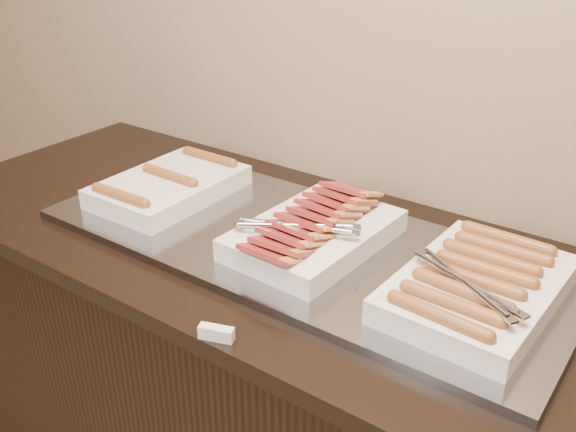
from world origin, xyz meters
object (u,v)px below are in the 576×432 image
object	(u,v)px
dish_left	(169,186)
dish_right	(477,286)
warming_tray	(299,244)
dish_center	(314,231)
counter	(301,401)

from	to	relation	value
dish_left	dish_right	xyz separation A→B (m)	(0.81, -0.00, 0.00)
warming_tray	dish_center	size ratio (longest dim) A/B	3.03
counter	dish_left	size ratio (longest dim) A/B	5.57
dish_left	dish_center	bearing A→B (deg)	-0.90
counter	dish_right	size ratio (longest dim) A/B	5.07
warming_tray	dish_right	bearing A→B (deg)	-0.47
warming_tray	dish_right	size ratio (longest dim) A/B	2.95
warming_tray	dish_left	distance (m)	0.41
dish_left	counter	bearing A→B (deg)	-0.44
counter	warming_tray	bearing A→B (deg)	180.00
counter	warming_tray	xyz separation A→B (m)	(-0.01, 0.00, 0.46)
dish_right	warming_tray	bearing A→B (deg)	-178.35
counter	dish_right	distance (m)	0.64
dish_center	dish_right	distance (m)	0.37
warming_tray	dish_center	xyz separation A→B (m)	(0.04, -0.00, 0.04)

